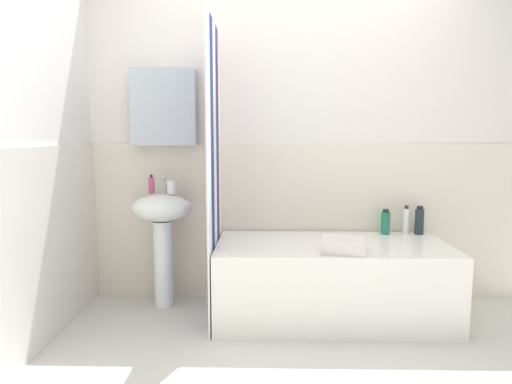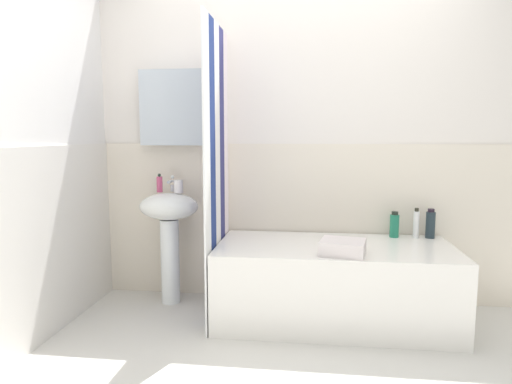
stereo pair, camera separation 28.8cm
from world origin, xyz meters
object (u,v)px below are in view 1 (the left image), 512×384
at_px(sink, 162,225).
at_px(toothbrush_cup, 172,187).
at_px(bathtub, 331,280).
at_px(shampoo_bottle, 406,221).
at_px(conditioner_bottle, 385,222).
at_px(lotion_bottle, 419,221).
at_px(towel_folded, 343,245).
at_px(soap_dispenser, 152,185).

height_order(sink, toothbrush_cup, toothbrush_cup).
relative_size(bathtub, shampoo_bottle, 7.25).
distance_m(bathtub, conditioner_bottle, 0.63).
bearing_deg(shampoo_bottle, sink, -176.84).
bearing_deg(bathtub, conditioner_bottle, 33.62).
xyz_separation_m(sink, lotion_bottle, (1.90, 0.11, 0.02)).
relative_size(shampoo_bottle, towel_folded, 0.81).
xyz_separation_m(toothbrush_cup, conditioner_bottle, (1.58, 0.08, -0.27)).
relative_size(bathtub, conditioner_bottle, 8.37).
relative_size(soap_dispenser, conditioner_bottle, 0.75).
xyz_separation_m(conditioner_bottle, towel_folded, (-0.40, -0.52, -0.04)).
bearing_deg(bathtub, sink, 171.13).
height_order(soap_dispenser, conditioner_bottle, soap_dispenser).
height_order(soap_dispenser, lotion_bottle, soap_dispenser).
height_order(lotion_bottle, towel_folded, lotion_bottle).
height_order(soap_dispenser, shampoo_bottle, soap_dispenser).
bearing_deg(conditioner_bottle, towel_folded, -127.53).
distance_m(soap_dispenser, conditioner_bottle, 1.76).
bearing_deg(toothbrush_cup, sink, -165.30).
relative_size(toothbrush_cup, bathtub, 0.06).
bearing_deg(towel_folded, soap_dispenser, 160.63).
height_order(toothbrush_cup, conditioner_bottle, toothbrush_cup).
bearing_deg(toothbrush_cup, towel_folded, -20.56).
bearing_deg(lotion_bottle, sink, -176.80).
xyz_separation_m(sink, soap_dispenser, (-0.08, 0.05, 0.29)).
xyz_separation_m(soap_dispenser, conditioner_bottle, (1.73, 0.06, -0.28)).
height_order(soap_dispenser, toothbrush_cup, soap_dispenser).
xyz_separation_m(bathtub, conditioner_bottle, (0.44, 0.29, 0.35)).
bearing_deg(sink, shampoo_bottle, 3.16).
xyz_separation_m(bathtub, shampoo_bottle, (0.59, 0.29, 0.37)).
bearing_deg(shampoo_bottle, toothbrush_cup, -177.33).
xyz_separation_m(lotion_bottle, conditioner_bottle, (-0.25, -0.00, -0.01)).
bearing_deg(bathtub, soap_dispenser, 169.74).
bearing_deg(bathtub, lotion_bottle, 23.23).
bearing_deg(towel_folded, shampoo_bottle, 43.33).
distance_m(sink, toothbrush_cup, 0.28).
bearing_deg(shampoo_bottle, lotion_bottle, 3.91).
height_order(toothbrush_cup, towel_folded, toothbrush_cup).
relative_size(sink, bathtub, 0.53).
distance_m(bathtub, towel_folded, 0.39).
bearing_deg(towel_folded, lotion_bottle, 38.95).
bearing_deg(conditioner_bottle, sink, -176.48).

